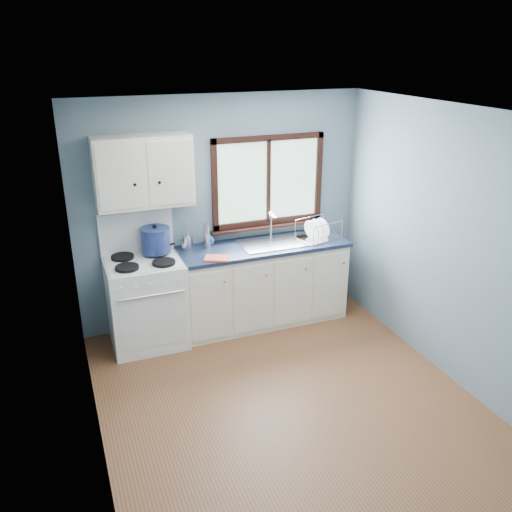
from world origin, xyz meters
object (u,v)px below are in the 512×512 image
object	(u,v)px
base_cabinets	(262,287)
thermos	(207,236)
dish_rack	(318,233)
sink	(277,248)
utensil_crock	(187,242)
skillet	(158,249)
gas_range	(146,300)
stockpot	(156,240)

from	to	relation	value
base_cabinets	thermos	world-z (taller)	thermos
dish_rack	sink	bearing A→B (deg)	161.44
base_cabinets	utensil_crock	bearing A→B (deg)	167.90
skillet	dish_rack	bearing A→B (deg)	-29.92
sink	base_cabinets	bearing A→B (deg)	179.87
thermos	dish_rack	distance (m)	1.26
sink	dish_rack	world-z (taller)	sink
base_cabinets	gas_range	bearing A→B (deg)	-179.18
stockpot	thermos	size ratio (longest dim) A/B	1.28
base_cabinets	utensil_crock	size ratio (longest dim) A/B	4.92
base_cabinets	sink	xyz separation A→B (m)	(0.18, -0.00, 0.45)
sink	skillet	world-z (taller)	sink
sink	thermos	xyz separation A→B (m)	(-0.77, 0.13, 0.20)
skillet	thermos	distance (m)	0.54
skillet	thermos	xyz separation A→B (m)	(0.53, -0.01, 0.07)
base_cabinets	utensil_crock	world-z (taller)	utensil_crock
thermos	skillet	bearing A→B (deg)	179.23
base_cabinets	thermos	xyz separation A→B (m)	(-0.59, 0.13, 0.65)
skillet	dish_rack	xyz separation A→B (m)	(1.78, -0.17, -0.00)
gas_range	base_cabinets	size ratio (longest dim) A/B	0.74
dish_rack	skillet	bearing A→B (deg)	160.08
gas_range	skillet	distance (m)	0.54
utensil_crock	stockpot	bearing A→B (deg)	-169.19
stockpot	utensil_crock	bearing A→B (deg)	10.81
stockpot	base_cabinets	bearing A→B (deg)	-5.26
base_cabinets	skillet	xyz separation A→B (m)	(-1.12, 0.13, 0.57)
skillet	stockpot	xyz separation A→B (m)	(-0.02, -0.03, 0.11)
sink	gas_range	bearing A→B (deg)	-179.29
base_cabinets	sink	size ratio (longest dim) A/B	2.20
sink	dish_rack	bearing A→B (deg)	-4.06
utensil_crock	dish_rack	distance (m)	1.47
stockpot	utensil_crock	xyz separation A→B (m)	(0.34, 0.07, -0.09)
sink	thermos	world-z (taller)	sink
sink	thermos	size ratio (longest dim) A/B	3.07
utensil_crock	thermos	distance (m)	0.22
sink	stockpot	xyz separation A→B (m)	(-1.32, 0.11, 0.23)
gas_range	utensil_crock	xyz separation A→B (m)	(0.51, 0.19, 0.50)
gas_range	dish_rack	world-z (taller)	gas_range
skillet	base_cabinets	bearing A→B (deg)	-31.33
gas_range	sink	world-z (taller)	gas_range
skillet	utensil_crock	world-z (taller)	utensil_crock
utensil_crock	base_cabinets	bearing A→B (deg)	-12.10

